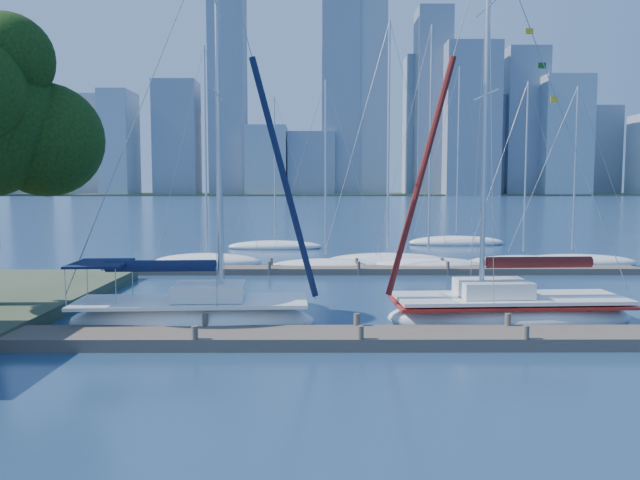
{
  "coord_description": "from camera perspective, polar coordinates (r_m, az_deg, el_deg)",
  "views": [
    {
      "loc": [
        -1.3,
        -19.36,
        5.03
      ],
      "look_at": [
        -1.2,
        4.0,
        2.97
      ],
      "focal_mm": 35.0,
      "sensor_mm": 36.0,
      "label": 1
    }
  ],
  "objects": [
    {
      "name": "bg_boat_5",
      "position": [
        41.97,
        22.02,
        -1.87
      ],
      "size": [
        8.28,
        2.66,
        11.4
      ],
      "rotation": [
        0.0,
        0.0,
        0.06
      ],
      "color": "white",
      "rests_on": "ground"
    },
    {
      "name": "bg_boat_0",
      "position": [
        39.59,
        -10.25,
        -1.91
      ],
      "size": [
        7.11,
        3.85,
        13.85
      ],
      "rotation": [
        0.0,
        0.0,
        -0.24
      ],
      "color": "white",
      "rests_on": "ground"
    },
    {
      "name": "sailboat_navy",
      "position": [
        22.34,
        -11.63,
        -5.12
      ],
      "size": [
        8.8,
        3.3,
        14.48
      ],
      "rotation": [
        0.0,
        0.0,
        0.05
      ],
      "color": "white",
      "rests_on": "ground"
    },
    {
      "name": "bg_boat_4",
      "position": [
        40.9,
        18.07,
        -1.94
      ],
      "size": [
        7.51,
        3.2,
        11.65
      ],
      "rotation": [
        0.0,
        0.0,
        0.17
      ],
      "color": "white",
      "rests_on": "ground"
    },
    {
      "name": "far_dock",
      "position": [
        35.84,
        5.05,
        -2.75
      ],
      "size": [
        30.0,
        1.8,
        0.36
      ],
      "primitive_type": "cube",
      "color": "#50453B",
      "rests_on": "ground"
    },
    {
      "name": "bg_boat_7",
      "position": [
        53.77,
        12.35,
        -0.14
      ],
      "size": [
        8.31,
        4.66,
        15.13
      ],
      "rotation": [
        0.0,
        0.0,
        0.32
      ],
      "color": "white",
      "rests_on": "ground"
    },
    {
      "name": "skyline",
      "position": [
        312.26,
        5.16,
        10.53
      ],
      "size": [
        502.96,
        51.31,
        108.93
      ],
      "color": "gray",
      "rests_on": "ground"
    },
    {
      "name": "near_dock",
      "position": [
        19.99,
        3.53,
        -8.94
      ],
      "size": [
        26.0,
        2.0,
        0.4
      ],
      "primitive_type": "cube",
      "color": "#50453B",
      "rests_on": "ground"
    },
    {
      "name": "bg_boat_2",
      "position": [
        39.12,
        6.18,
        -1.93
      ],
      "size": [
        8.41,
        4.29,
        15.32
      ],
      "rotation": [
        0.0,
        0.0,
        0.24
      ],
      "color": "white",
      "rests_on": "ground"
    },
    {
      "name": "bg_boat_1",
      "position": [
        37.04,
        0.5,
        -2.4
      ],
      "size": [
        7.09,
        4.29,
        11.43
      ],
      "rotation": [
        0.0,
        0.0,
        -0.36
      ],
      "color": "white",
      "rests_on": "ground"
    },
    {
      "name": "ground",
      "position": [
        20.04,
        3.53,
        -9.5
      ],
      "size": [
        700.0,
        700.0,
        0.0
      ],
      "primitive_type": "plane",
      "color": "navy",
      "rests_on": "ground"
    },
    {
      "name": "far_shore",
      "position": [
        339.4,
        -0.02,
        4.19
      ],
      "size": [
        800.0,
        100.0,
        1.5
      ],
      "primitive_type": "cube",
      "color": "#38472D",
      "rests_on": "ground"
    },
    {
      "name": "sailboat_maroon",
      "position": [
        23.53,
        16.88,
        -4.73
      ],
      "size": [
        8.93,
        3.33,
        14.64
      ],
      "rotation": [
        0.0,
        0.0,
        0.05
      ],
      "color": "white",
      "rests_on": "ground"
    },
    {
      "name": "bg_boat_3",
      "position": [
        37.61,
        9.87,
        -2.27
      ],
      "size": [
        7.07,
        4.12,
        14.58
      ],
      "rotation": [
        0.0,
        0.0,
        0.3
      ],
      "color": "white",
      "rests_on": "ground"
    },
    {
      "name": "bg_boat_6",
      "position": [
        49.45,
        -4.12,
        -0.54
      ],
      "size": [
        7.63,
        4.6,
        12.16
      ],
      "rotation": [
        0.0,
        0.0,
        -0.38
      ],
      "color": "white",
      "rests_on": "ground"
    }
  ]
}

